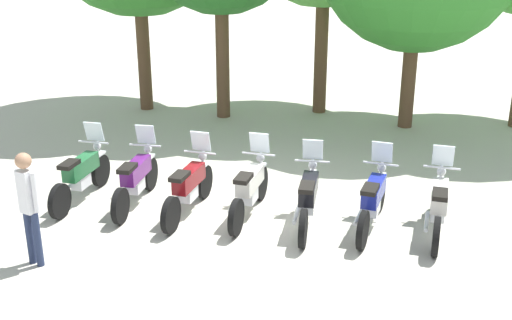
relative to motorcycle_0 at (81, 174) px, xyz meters
name	(u,v)px	position (x,y,z in m)	size (l,w,h in m)	color
ground_plane	(249,217)	(3.22, 0.08, -0.52)	(80.00, 80.00, 0.00)	#BCB7A8
motorcycle_0	(81,174)	(0.00, 0.00, 0.00)	(0.62, 2.19, 1.37)	black
motorcycle_1	(136,178)	(1.07, 0.09, 0.00)	(0.62, 2.19, 1.37)	black
motorcycle_2	(189,186)	(2.15, -0.03, 0.00)	(0.62, 2.19, 1.37)	black
motorcycle_3	(250,188)	(3.22, 0.16, 0.00)	(0.62, 2.19, 1.37)	black
motorcycle_4	(308,197)	(4.29, 0.04, 0.00)	(0.62, 2.19, 1.37)	black
motorcycle_5	(373,199)	(5.37, 0.22, 0.00)	(0.63, 2.19, 1.37)	black
motorcycle_6	(438,204)	(6.44, 0.29, 0.00)	(0.62, 2.19, 1.37)	black
person_0	(28,200)	(0.53, -2.38, 0.55)	(0.41, 0.29, 1.81)	#232D4C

